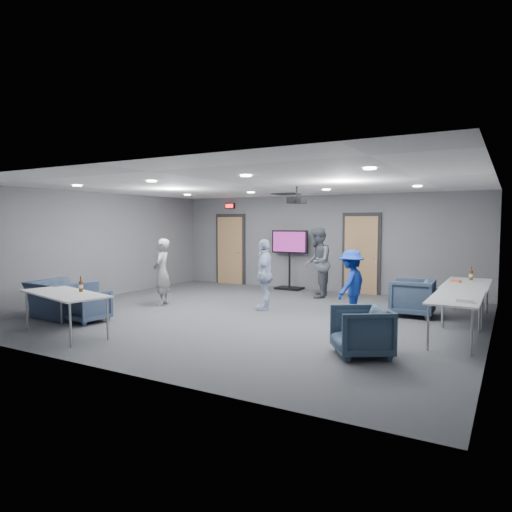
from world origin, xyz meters
The scene contains 28 objects.
floor centered at (0.00, 0.00, 0.00)m, with size 9.00×9.00×0.00m, color #323539.
ceiling centered at (0.00, 0.00, 2.70)m, with size 9.00×9.00×0.00m, color silver.
wall_back centered at (0.00, 4.00, 1.35)m, with size 9.00×0.02×2.70m, color slate.
wall_front centered at (0.00, -4.00, 1.35)m, with size 9.00×0.02×2.70m, color slate.
wall_left centered at (-4.50, 0.00, 1.35)m, with size 0.02×8.00×2.70m, color slate.
wall_right centered at (4.50, 0.00, 1.35)m, with size 0.02×8.00×2.70m, color slate.
door_left centered at (-3.00, 3.95, 1.07)m, with size 1.06×0.17×2.24m.
door_right centered at (1.20, 3.95, 1.07)m, with size 1.06×0.17×2.24m.
exit_sign centered at (-3.00, 3.93, 2.45)m, with size 0.32×0.08×0.16m.
hvac_diffuser centered at (-0.50, 2.80, 2.69)m, with size 0.60×0.60×0.03m, color black.
downlights centered at (0.00, 0.00, 2.68)m, with size 6.18×3.78×0.02m.
person_a centered at (-2.38, 0.01, 0.78)m, with size 0.57×0.37×1.55m, color gray.
person_b centered at (0.40, 2.80, 0.90)m, with size 0.88×0.68×1.81m, color #525863.
person_c centered at (0.00, 0.68, 0.79)m, with size 0.92×0.38×1.57m, color silver.
person_d centered at (1.97, 0.71, 0.70)m, with size 0.90×0.52×1.40m, color navy.
chair_right_a centered at (2.99, 1.58, 0.39)m, with size 0.83×0.85×0.77m, color #34445B.
chair_right_c centered at (2.90, -1.73, 0.36)m, with size 0.77×0.79×0.72m, color #334458.
chair_front_a centered at (-2.39, -2.12, 0.32)m, with size 0.68×0.70×0.63m, color #374660.
chair_front_b centered at (-3.22, -2.10, 0.37)m, with size 1.15×1.01×0.75m, color #35425C.
table_right_a centered at (4.00, 1.78, 0.69)m, with size 0.82×1.98×0.73m.
table_right_b centered at (4.00, -0.12, 0.69)m, with size 0.76×1.83×0.73m.
table_front_left centered at (-1.93, -3.00, 0.69)m, with size 2.02×1.20×0.73m.
bottle_front centered at (-1.77, -2.79, 0.83)m, with size 0.07×0.07×0.27m.
bottle_right centered at (4.03, 2.30, 0.84)m, with size 0.08×0.08×0.29m.
snack_box centered at (3.79, 1.81, 0.75)m, with size 0.19×0.13×0.04m, color #D95336.
wrapper centered at (4.16, -0.61, 0.76)m, with size 0.23×0.16×0.05m, color silver.
tv_stand centered at (-0.84, 3.75, 0.97)m, with size 1.12×0.53×1.71m.
projector centered at (0.79, 0.64, 2.40)m, with size 0.35×0.34×0.36m.
Camera 1 is at (4.77, -8.15, 1.94)m, focal length 32.00 mm.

